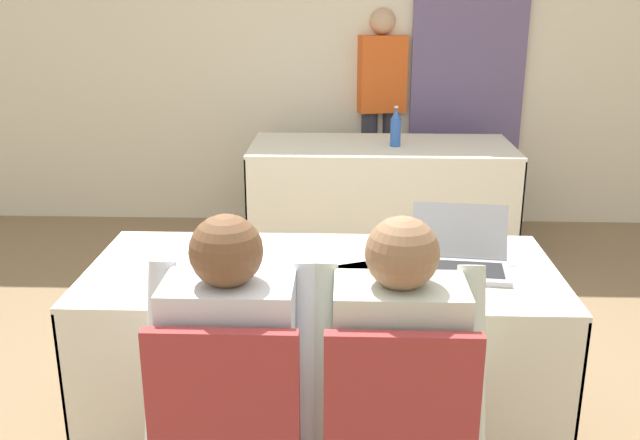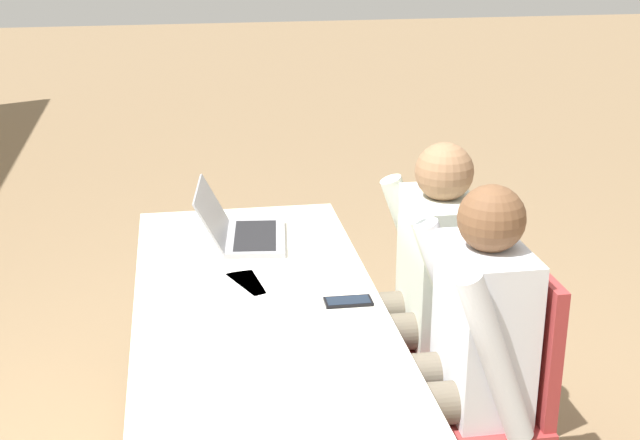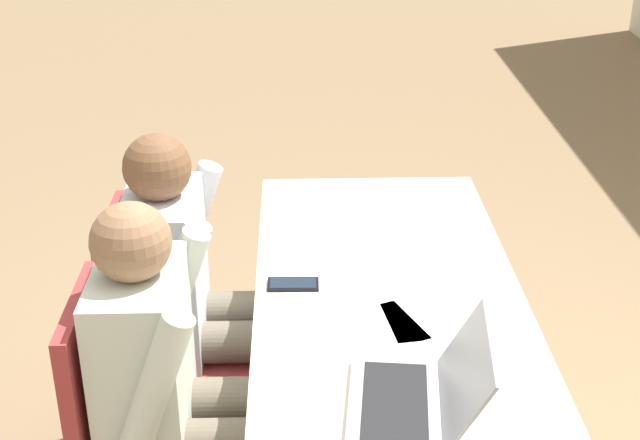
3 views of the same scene
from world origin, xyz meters
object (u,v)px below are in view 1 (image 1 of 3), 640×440
water_bottle (396,128)px  person_red_shirt (380,103)px  person_checkered_shirt (236,370)px  laptop (459,259)px  person_white_shirt (395,373)px  chair_near_left (233,438)px  cell_phone (295,297)px

water_bottle → person_red_shirt: size_ratio=0.16×
water_bottle → person_checkered_shirt: bearing=-103.2°
water_bottle → laptop: bearing=-87.4°
person_checkered_shirt → person_white_shirt: (0.47, 0.00, 0.00)m
person_checkered_shirt → person_red_shirt: 3.51m
laptop → chair_near_left: 1.05m
chair_near_left → person_checkered_shirt: bearing=-90.0°
chair_near_left → person_red_shirt: (0.57, 3.55, 0.42)m
cell_phone → person_checkered_shirt: size_ratio=0.13×
chair_near_left → person_white_shirt: (0.47, 0.10, 0.16)m
person_checkered_shirt → person_red_shirt: (0.57, 3.45, 0.26)m
water_bottle → person_white_shirt: bearing=-93.6°
person_checkered_shirt → cell_phone: bearing=-116.2°
chair_near_left → cell_phone: bearing=-110.4°
cell_phone → person_white_shirt: size_ratio=0.13×
person_checkered_shirt → person_white_shirt: same height
cell_phone → water_bottle: water_bottle is taller
water_bottle → person_checkered_shirt: person_checkered_shirt is taller
chair_near_left → person_white_shirt: 0.51m
chair_near_left → person_checkered_shirt: 0.19m
water_bottle → person_white_shirt: size_ratio=0.23×
person_white_shirt → water_bottle: bearing=-93.6°
person_checkered_shirt → person_red_shirt: person_red_shirt is taller
laptop → chair_near_left: bearing=-130.0°
chair_near_left → water_bottle: bearing=-102.8°
laptop → person_white_shirt: person_white_shirt is taller
cell_phone → person_checkered_shirt: bearing=-115.4°
laptop → person_red_shirt: bearing=99.8°
water_bottle → person_red_shirt: person_red_shirt is taller
water_bottle → cell_phone: bearing=-101.4°
chair_near_left → person_white_shirt: person_white_shirt is taller
cell_phone → person_red_shirt: bearing=83.2°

